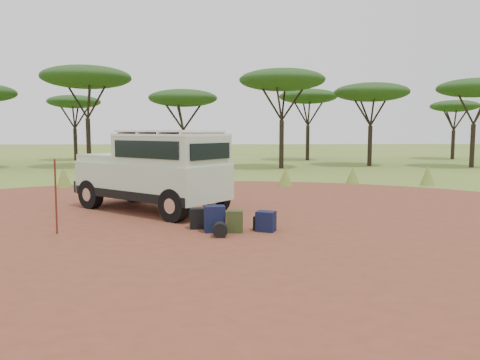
{
  "coord_description": "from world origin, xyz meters",
  "views": [
    {
      "loc": [
        0.44,
        -10.69,
        2.27
      ],
      "look_at": [
        0.88,
        1.43,
        1.0
      ],
      "focal_mm": 35.0,
      "sensor_mm": 36.0,
      "label": 1
    }
  ],
  "objects_px": {
    "safari_vehicle": "(155,172)",
    "backpack_navy": "(215,219)",
    "backpack_olive": "(235,222)",
    "backpack_black": "(198,219)",
    "hard_case": "(265,223)",
    "walking_staff": "(56,197)",
    "duffel_navy": "(266,221)"
  },
  "relations": [
    {
      "from": "safari_vehicle",
      "to": "duffel_navy",
      "type": "bearing_deg",
      "value": -4.78
    },
    {
      "from": "backpack_black",
      "to": "duffel_navy",
      "type": "relative_size",
      "value": 1.04
    },
    {
      "from": "backpack_olive",
      "to": "duffel_navy",
      "type": "distance_m",
      "value": 0.72
    },
    {
      "from": "safari_vehicle",
      "to": "backpack_olive",
      "type": "distance_m",
      "value": 3.71
    },
    {
      "from": "backpack_navy",
      "to": "backpack_olive",
      "type": "xyz_separation_m",
      "value": [
        0.45,
        -0.08,
        -0.05
      ]
    },
    {
      "from": "backpack_navy",
      "to": "safari_vehicle",
      "type": "bearing_deg",
      "value": 113.31
    },
    {
      "from": "backpack_black",
      "to": "backpack_olive",
      "type": "xyz_separation_m",
      "value": [
        0.85,
        -0.44,
        0.01
      ]
    },
    {
      "from": "safari_vehicle",
      "to": "walking_staff",
      "type": "distance_m",
      "value": 3.48
    },
    {
      "from": "walking_staff",
      "to": "backpack_olive",
      "type": "relative_size",
      "value": 3.41
    },
    {
      "from": "safari_vehicle",
      "to": "backpack_navy",
      "type": "bearing_deg",
      "value": -18.98
    },
    {
      "from": "safari_vehicle",
      "to": "backpack_navy",
      "type": "height_order",
      "value": "safari_vehicle"
    },
    {
      "from": "backpack_black",
      "to": "backpack_olive",
      "type": "distance_m",
      "value": 0.96
    },
    {
      "from": "duffel_navy",
      "to": "backpack_navy",
      "type": "bearing_deg",
      "value": -157.18
    },
    {
      "from": "duffel_navy",
      "to": "backpack_black",
      "type": "bearing_deg",
      "value": -170.32
    },
    {
      "from": "safari_vehicle",
      "to": "backpack_black",
      "type": "bearing_deg",
      "value": -22.06
    },
    {
      "from": "safari_vehicle",
      "to": "hard_case",
      "type": "relative_size",
      "value": 10.34
    },
    {
      "from": "backpack_black",
      "to": "hard_case",
      "type": "relative_size",
      "value": 1.04
    },
    {
      "from": "backpack_black",
      "to": "duffel_navy",
      "type": "distance_m",
      "value": 1.61
    },
    {
      "from": "backpack_olive",
      "to": "backpack_black",
      "type": "bearing_deg",
      "value": 156.66
    },
    {
      "from": "safari_vehicle",
      "to": "hard_case",
      "type": "bearing_deg",
      "value": -3.28
    },
    {
      "from": "safari_vehicle",
      "to": "walking_staff",
      "type": "xyz_separation_m",
      "value": [
        -1.7,
        -3.02,
        -0.26
      ]
    },
    {
      "from": "backpack_olive",
      "to": "duffel_navy",
      "type": "height_order",
      "value": "backpack_olive"
    },
    {
      "from": "walking_staff",
      "to": "backpack_navy",
      "type": "height_order",
      "value": "walking_staff"
    },
    {
      "from": "backpack_navy",
      "to": "backpack_olive",
      "type": "bearing_deg",
      "value": -18.42
    },
    {
      "from": "backpack_black",
      "to": "backpack_navy",
      "type": "height_order",
      "value": "backpack_navy"
    },
    {
      "from": "backpack_black",
      "to": "duffel_navy",
      "type": "height_order",
      "value": "backpack_black"
    },
    {
      "from": "backpack_black",
      "to": "safari_vehicle",
      "type": "bearing_deg",
      "value": 110.6
    },
    {
      "from": "backpack_navy",
      "to": "backpack_olive",
      "type": "height_order",
      "value": "backpack_navy"
    },
    {
      "from": "backpack_olive",
      "to": "hard_case",
      "type": "relative_size",
      "value": 1.09
    },
    {
      "from": "walking_staff",
      "to": "duffel_navy",
      "type": "relative_size",
      "value": 3.68
    },
    {
      "from": "walking_staff",
      "to": "backpack_navy",
      "type": "distance_m",
      "value": 3.48
    },
    {
      "from": "hard_case",
      "to": "walking_staff",
      "type": "bearing_deg",
      "value": -152.36
    }
  ]
}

